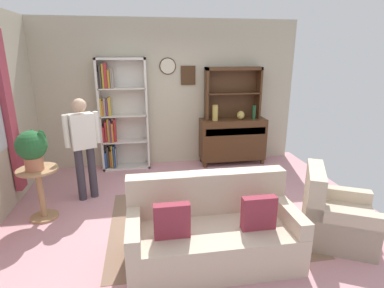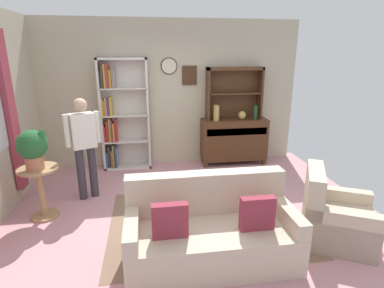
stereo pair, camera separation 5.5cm
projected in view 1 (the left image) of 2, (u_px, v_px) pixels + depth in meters
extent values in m
cube|color=#C68C93|center=(187.00, 212.00, 4.35)|extent=(5.40, 4.60, 0.02)
cube|color=#BCB299|center=(171.00, 94.00, 5.95)|extent=(5.00, 0.06, 2.80)
cylinder|color=beige|center=(168.00, 66.00, 5.75)|extent=(0.28, 0.03, 0.28)
torus|color=#382314|center=(168.00, 66.00, 5.75)|extent=(0.31, 0.02, 0.31)
cube|color=#422816|center=(188.00, 75.00, 5.85)|extent=(0.28, 0.03, 0.36)
cube|color=#9E3847|center=(9.00, 114.00, 4.31)|extent=(0.08, 0.24, 2.30)
cube|color=#846651|center=(205.00, 221.00, 4.10)|extent=(2.51, 2.00, 0.01)
cube|color=silver|center=(100.00, 116.00, 5.66)|extent=(0.04, 0.30, 2.10)
cube|color=silver|center=(147.00, 115.00, 5.79)|extent=(0.04, 0.30, 2.10)
cube|color=silver|center=(120.00, 59.00, 5.42)|extent=(0.90, 0.30, 0.04)
cube|color=silver|center=(127.00, 166.00, 6.02)|extent=(0.90, 0.30, 0.04)
cube|color=silver|center=(124.00, 114.00, 5.86)|extent=(0.90, 0.01, 2.10)
cube|color=silver|center=(126.00, 141.00, 5.87)|extent=(0.86, 0.30, 0.02)
cube|color=#284C8C|center=(106.00, 159.00, 5.89)|extent=(0.04, 0.20, 0.30)
cube|color=#3F3833|center=(108.00, 157.00, 5.88)|extent=(0.04, 0.13, 0.41)
cube|color=#CC7233|center=(111.00, 159.00, 5.90)|extent=(0.03, 0.11, 0.32)
cube|color=gold|center=(112.00, 156.00, 5.89)|extent=(0.03, 0.21, 0.43)
cube|color=#284C8C|center=(115.00, 156.00, 5.90)|extent=(0.03, 0.24, 0.42)
cube|color=gray|center=(116.00, 157.00, 5.91)|extent=(0.02, 0.15, 0.37)
cube|color=silver|center=(124.00, 115.00, 5.72)|extent=(0.86, 0.30, 0.02)
cube|color=#B22D33|center=(104.00, 134.00, 5.74)|extent=(0.03, 0.17, 0.29)
cube|color=#B22D33|center=(106.00, 132.00, 5.74)|extent=(0.04, 0.12, 0.39)
cube|color=gold|center=(109.00, 130.00, 5.74)|extent=(0.04, 0.15, 0.44)
cube|color=#723F7F|center=(111.00, 131.00, 5.75)|extent=(0.02, 0.19, 0.42)
cube|color=#CC7233|center=(113.00, 132.00, 5.76)|extent=(0.04, 0.24, 0.36)
cube|color=#B22D33|center=(115.00, 130.00, 5.76)|extent=(0.04, 0.12, 0.43)
cube|color=silver|center=(122.00, 88.00, 5.58)|extent=(0.86, 0.30, 0.02)
cube|color=gold|center=(101.00, 107.00, 5.59)|extent=(0.03, 0.21, 0.32)
cube|color=#CC7233|center=(103.00, 108.00, 5.60)|extent=(0.02, 0.13, 0.28)
cube|color=gray|center=(105.00, 107.00, 5.60)|extent=(0.03, 0.13, 0.33)
cube|color=#723F7F|center=(107.00, 107.00, 5.61)|extent=(0.03, 0.14, 0.31)
cube|color=gold|center=(110.00, 106.00, 5.61)|extent=(0.04, 0.18, 0.34)
cube|color=#3F3833|center=(99.00, 80.00, 5.45)|extent=(0.03, 0.15, 0.30)
cube|color=#3F3833|center=(101.00, 76.00, 5.44)|extent=(0.03, 0.23, 0.42)
cube|color=gold|center=(103.00, 76.00, 5.44)|extent=(0.04, 0.17, 0.43)
cube|color=#B22D33|center=(106.00, 76.00, 5.45)|extent=(0.04, 0.17, 0.44)
cube|color=gold|center=(109.00, 79.00, 5.47)|extent=(0.04, 0.12, 0.33)
cube|color=gray|center=(111.00, 78.00, 5.47)|extent=(0.02, 0.17, 0.35)
cube|color=gray|center=(113.00, 78.00, 5.48)|extent=(0.02, 0.18, 0.35)
cube|color=#4C2D19|center=(232.00, 139.00, 6.15)|extent=(1.30, 0.45, 0.82)
cube|color=#4C2D19|center=(205.00, 165.00, 6.02)|extent=(0.06, 0.06, 0.10)
cube|color=#4C2D19|center=(262.00, 161.00, 6.21)|extent=(0.06, 0.06, 0.10)
cube|color=#4C2D19|center=(201.00, 159.00, 6.35)|extent=(0.06, 0.06, 0.10)
cube|color=#4C2D19|center=(256.00, 156.00, 6.54)|extent=(0.06, 0.06, 0.10)
cube|color=#3D2414|center=(236.00, 132.00, 5.88)|extent=(1.20, 0.01, 0.14)
cube|color=#4C2D19|center=(207.00, 94.00, 5.88)|extent=(0.04, 0.26, 1.00)
cube|color=#4C2D19|center=(259.00, 93.00, 6.04)|extent=(0.04, 0.26, 1.00)
cube|color=#4C2D19|center=(234.00, 69.00, 5.82)|extent=(1.10, 0.26, 0.06)
cube|color=#4C2D19|center=(233.00, 93.00, 5.96)|extent=(1.06, 0.26, 0.02)
cube|color=#4C2D19|center=(231.00, 92.00, 6.08)|extent=(1.10, 0.01, 1.00)
cylinder|color=tan|center=(215.00, 113.00, 5.85)|extent=(0.11, 0.11, 0.30)
ellipsoid|color=tan|center=(241.00, 115.00, 5.96)|extent=(0.15, 0.15, 0.17)
cylinder|color=#194223|center=(254.00, 112.00, 5.96)|extent=(0.07, 0.07, 0.28)
cube|color=beige|center=(213.00, 243.00, 3.28)|extent=(1.80, 0.86, 0.42)
cube|color=beige|center=(207.00, 192.00, 3.46)|extent=(1.80, 0.21, 0.48)
cube|color=beige|center=(135.00, 244.00, 3.12)|extent=(0.14, 0.85, 0.60)
cube|color=beige|center=(285.00, 229.00, 3.39)|extent=(0.14, 0.85, 0.60)
cube|color=maroon|center=(172.00, 221.00, 2.99)|extent=(0.36, 0.10, 0.36)
cube|color=maroon|center=(259.00, 213.00, 3.13)|extent=(0.36, 0.10, 0.36)
cube|color=white|center=(207.00, 172.00, 3.39)|extent=(0.36, 0.18, 0.00)
cube|color=beige|center=(337.00, 225.00, 3.66)|extent=(1.04, 1.03, 0.40)
cube|color=beige|center=(315.00, 188.00, 3.62)|extent=(0.51, 0.75, 0.48)
cube|color=beige|center=(341.00, 233.00, 3.36)|extent=(0.76, 0.49, 0.55)
cube|color=beige|center=(335.00, 207.00, 3.91)|extent=(0.76, 0.49, 0.55)
cylinder|color=#A87F56|center=(37.00, 170.00, 4.00)|extent=(0.52, 0.52, 0.03)
cylinder|color=#A87F56|center=(41.00, 195.00, 4.10)|extent=(0.08, 0.08, 0.69)
cylinder|color=#A87F56|center=(45.00, 216.00, 4.20)|extent=(0.36, 0.36, 0.03)
cylinder|color=#AD6B4C|center=(34.00, 164.00, 3.91)|extent=(0.22, 0.22, 0.18)
sphere|color=#235B2D|center=(31.00, 145.00, 3.84)|extent=(0.38, 0.38, 0.38)
ellipsoid|color=#235B2D|center=(42.00, 140.00, 3.92)|extent=(0.11, 0.07, 0.27)
ellipsoid|color=#235B2D|center=(42.00, 140.00, 3.91)|extent=(0.11, 0.07, 0.27)
ellipsoid|color=#235B2D|center=(41.00, 142.00, 3.82)|extent=(0.11, 0.07, 0.27)
ellipsoid|color=#235B2D|center=(33.00, 139.00, 3.95)|extent=(0.11, 0.07, 0.27)
cylinder|color=#38333D|center=(81.00, 175.00, 4.61)|extent=(0.16, 0.16, 0.82)
cylinder|color=#38333D|center=(92.00, 172.00, 4.71)|extent=(0.16, 0.16, 0.82)
cube|color=silver|center=(82.00, 131.00, 4.46)|extent=(0.39, 0.33, 0.52)
sphere|color=tan|center=(79.00, 105.00, 4.35)|extent=(0.27, 0.27, 0.20)
cylinder|color=silver|center=(66.00, 131.00, 4.33)|extent=(0.11, 0.11, 0.48)
cylinder|color=silver|center=(97.00, 127.00, 4.58)|extent=(0.11, 0.11, 0.48)
cube|color=#4C2D19|center=(216.00, 187.00, 4.21)|extent=(0.80, 0.50, 0.03)
cube|color=#4C2D19|center=(192.00, 210.00, 4.00)|extent=(0.05, 0.05, 0.39)
cube|color=#4C2D19|center=(246.00, 206.00, 4.12)|extent=(0.05, 0.05, 0.39)
cube|color=#4C2D19|center=(187.00, 195.00, 4.42)|extent=(0.05, 0.05, 0.39)
cube|color=#4C2D19|center=(236.00, 192.00, 4.53)|extent=(0.05, 0.05, 0.39)
cube|color=#B22D33|center=(212.00, 186.00, 4.15)|extent=(0.20, 0.14, 0.03)
cube|color=#723F7F|center=(211.00, 185.00, 4.14)|extent=(0.19, 0.14, 0.02)
cube|color=#B22D33|center=(212.00, 183.00, 4.14)|extent=(0.22, 0.12, 0.02)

